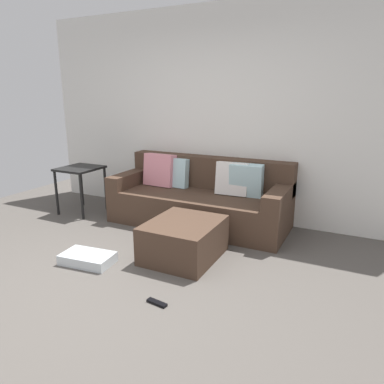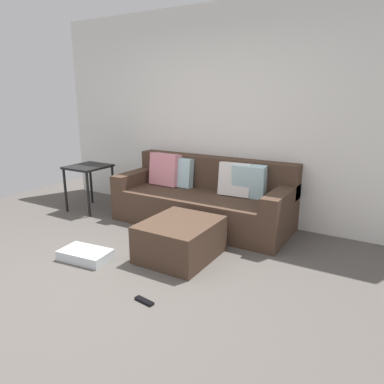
{
  "view_description": "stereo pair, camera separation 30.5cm",
  "coord_description": "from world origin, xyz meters",
  "px_view_note": "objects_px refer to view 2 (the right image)",
  "views": [
    {
      "loc": [
        1.92,
        -2.07,
        1.64
      ],
      "look_at": [
        0.19,
        1.44,
        0.57
      ],
      "focal_mm": 33.51,
      "sensor_mm": 36.0,
      "label": 1
    },
    {
      "loc": [
        2.19,
        -1.92,
        1.64
      ],
      "look_at": [
        0.19,
        1.44,
        0.57
      ],
      "focal_mm": 33.51,
      "sensor_mm": 36.0,
      "label": 2
    }
  ],
  "objects_px": {
    "ottoman": "(180,239)",
    "side_table": "(89,173)",
    "storage_bin": "(85,255)",
    "remote_near_ottoman": "(144,301)",
    "couch_sectional": "(204,199)"
  },
  "relations": [
    {
      "from": "ottoman",
      "to": "side_table",
      "type": "relative_size",
      "value": 1.22
    },
    {
      "from": "ottoman",
      "to": "storage_bin",
      "type": "height_order",
      "value": "ottoman"
    },
    {
      "from": "storage_bin",
      "to": "ottoman",
      "type": "bearing_deg",
      "value": 34.83
    },
    {
      "from": "ottoman",
      "to": "remote_near_ottoman",
      "type": "xyz_separation_m",
      "value": [
        0.21,
        -0.87,
        -0.18
      ]
    },
    {
      "from": "side_table",
      "to": "remote_near_ottoman",
      "type": "height_order",
      "value": "side_table"
    },
    {
      "from": "couch_sectional",
      "to": "ottoman",
      "type": "relative_size",
      "value": 2.83
    },
    {
      "from": "remote_near_ottoman",
      "to": "couch_sectional",
      "type": "bearing_deg",
      "value": 112.29
    },
    {
      "from": "ottoman",
      "to": "remote_near_ottoman",
      "type": "height_order",
      "value": "ottoman"
    },
    {
      "from": "remote_near_ottoman",
      "to": "storage_bin",
      "type": "bearing_deg",
      "value": 170.35
    },
    {
      "from": "storage_bin",
      "to": "remote_near_ottoman",
      "type": "bearing_deg",
      "value": -17.37
    },
    {
      "from": "storage_bin",
      "to": "remote_near_ottoman",
      "type": "relative_size",
      "value": 2.82
    },
    {
      "from": "couch_sectional",
      "to": "side_table",
      "type": "xyz_separation_m",
      "value": [
        -1.71,
        -0.35,
        0.22
      ]
    },
    {
      "from": "couch_sectional",
      "to": "storage_bin",
      "type": "xyz_separation_m",
      "value": [
        -0.51,
        -1.58,
        -0.28
      ]
    },
    {
      "from": "side_table",
      "to": "ottoman",
      "type": "bearing_deg",
      "value": -18.74
    },
    {
      "from": "ottoman",
      "to": "couch_sectional",
      "type": "bearing_deg",
      "value": 105.59
    }
  ]
}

